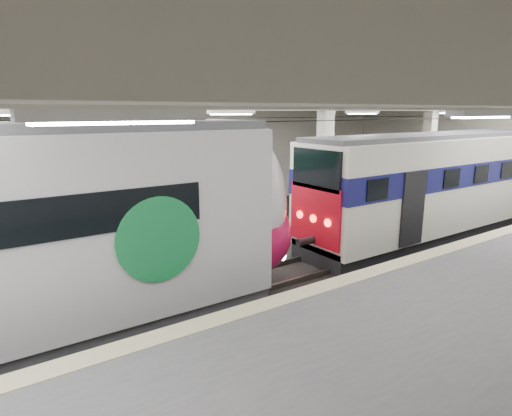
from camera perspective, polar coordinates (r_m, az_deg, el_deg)
station_hall at (r=10.95m, az=7.02°, el=3.56°), size 36.00×24.00×5.75m
modern_emu at (r=10.23m, az=-28.98°, el=-3.83°), size 14.94×3.08×4.76m
older_rer at (r=18.26m, az=22.37°, el=2.98°), size 12.42×2.74×4.14m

